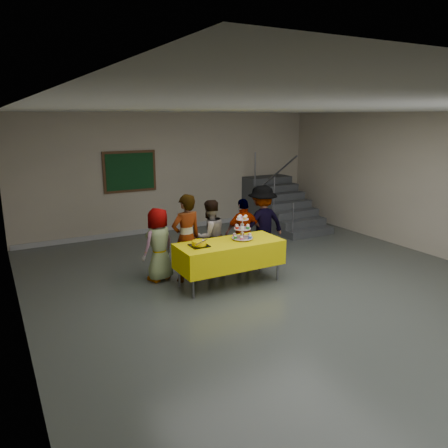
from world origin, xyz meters
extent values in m
plane|color=#4C514C|center=(0.00, 0.00, 0.00)|extent=(10.00, 10.00, 0.00)
cube|color=#ACA18B|center=(0.00, 5.00, 1.50)|extent=(8.00, 0.04, 3.00)
cube|color=#ACA18B|center=(-4.00, 0.00, 1.50)|extent=(0.04, 10.00, 3.00)
cube|color=silver|center=(0.00, 0.00, 3.00)|extent=(8.00, 10.00, 0.04)
cube|color=#999999|center=(0.00, 4.98, 0.06)|extent=(7.90, 0.03, 0.12)
cylinder|color=#595960|center=(-1.47, 0.67, 0.36)|extent=(0.04, 0.04, 0.73)
cylinder|color=#595960|center=(0.21, 0.67, 0.36)|extent=(0.04, 0.04, 0.73)
cylinder|color=#595960|center=(-1.47, 1.25, 0.36)|extent=(0.04, 0.04, 0.73)
cylinder|color=#595960|center=(0.21, 1.25, 0.36)|extent=(0.04, 0.04, 0.73)
cube|color=#595960|center=(-0.63, 0.96, 0.74)|extent=(1.80, 0.70, 0.02)
cube|color=#E3CD04|center=(-0.63, 0.96, 0.55)|extent=(1.88, 0.78, 0.44)
cylinder|color=silver|center=(-0.35, 0.99, 0.78)|extent=(0.18, 0.18, 0.01)
cylinder|color=silver|center=(-0.35, 0.99, 0.98)|extent=(0.02, 0.02, 0.42)
cylinder|color=silver|center=(-0.35, 0.99, 0.80)|extent=(0.38, 0.38, 0.01)
cylinder|color=silver|center=(-0.35, 0.99, 0.97)|extent=(0.30, 0.30, 0.01)
cylinder|color=silver|center=(-0.35, 0.99, 1.14)|extent=(0.22, 0.22, 0.01)
cube|color=black|center=(-1.20, 0.98, 0.78)|extent=(0.30, 0.30, 0.02)
cylinder|color=#FFD000|center=(-1.20, 0.98, 0.82)|extent=(0.25, 0.25, 0.07)
ellipsoid|color=#FFD000|center=(-1.20, 0.98, 0.86)|extent=(0.25, 0.25, 0.05)
ellipsoid|color=white|center=(-1.16, 0.95, 0.88)|extent=(0.08, 0.08, 0.02)
cube|color=silver|center=(-1.22, 0.85, 0.88)|extent=(0.30, 0.16, 0.04)
imported|color=slate|center=(-1.65, 1.73, 0.67)|extent=(0.76, 0.64, 1.33)
imported|color=slate|center=(-1.22, 1.46, 0.80)|extent=(0.63, 0.46, 1.59)
imported|color=slate|center=(-0.65, 1.68, 0.70)|extent=(0.73, 0.60, 1.40)
imported|color=slate|center=(0.10, 1.67, 0.68)|extent=(0.82, 0.39, 1.36)
imported|color=slate|center=(0.57, 1.73, 0.78)|extent=(1.03, 0.61, 1.57)
cube|color=#424447|center=(2.70, 2.75, 0.09)|extent=(1.30, 0.30, 0.18)
cube|color=#424447|center=(2.70, 3.05, 0.18)|extent=(1.30, 0.30, 0.36)
cube|color=#424447|center=(2.70, 3.35, 0.27)|extent=(1.30, 0.30, 0.54)
cube|color=#424447|center=(2.70, 3.65, 0.36)|extent=(1.30, 0.30, 0.72)
cube|color=#424447|center=(2.70, 3.95, 0.45)|extent=(1.30, 0.30, 0.90)
cube|color=#424447|center=(2.70, 4.25, 0.54)|extent=(1.30, 0.30, 1.08)
cube|color=#424447|center=(2.70, 4.55, 0.63)|extent=(1.30, 0.30, 1.26)
cube|color=#424447|center=(2.70, 4.85, 0.63)|extent=(1.30, 0.30, 1.26)
cylinder|color=#595960|center=(2.10, 2.70, 0.45)|extent=(0.04, 0.04, 0.90)
cylinder|color=#595960|center=(2.10, 3.50, 0.99)|extent=(0.04, 0.04, 0.90)
cylinder|color=#595960|center=(2.10, 4.40, 1.53)|extent=(0.04, 0.04, 0.90)
cylinder|color=#595960|center=(2.10, 3.55, 1.44)|extent=(0.04, 1.85, 1.20)
cube|color=#472B16|center=(-1.15, 4.97, 1.60)|extent=(1.30, 0.04, 1.00)
cube|color=#123A1A|center=(-1.15, 4.94, 1.60)|extent=(1.18, 0.02, 0.88)
camera|label=1|loc=(-4.23, -5.42, 2.91)|focal=35.00mm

